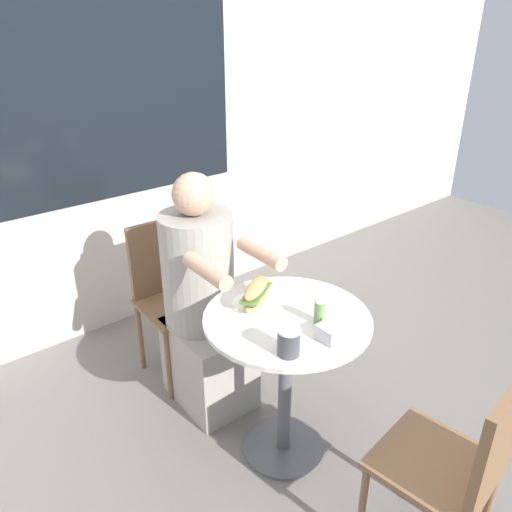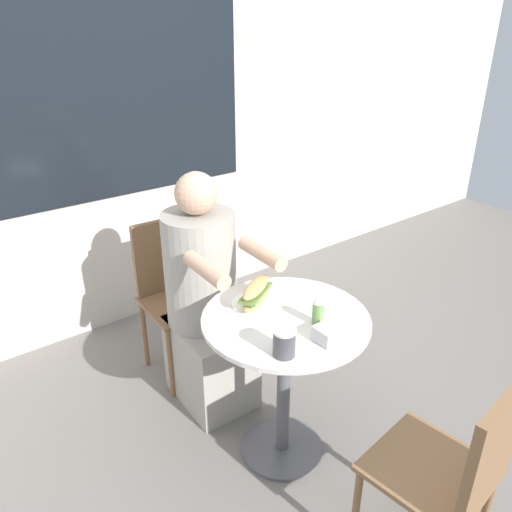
% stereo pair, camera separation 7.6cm
% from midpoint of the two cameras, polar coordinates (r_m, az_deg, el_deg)
% --- Properties ---
extents(ground_plane, '(8.00, 8.00, 0.00)m').
position_cam_midpoint_polar(ground_plane, '(2.53, 3.89, -21.11)').
color(ground_plane, slate).
extents(storefront_wall, '(8.00, 0.09, 2.80)m').
position_cam_midpoint_polar(storefront_wall, '(3.10, -15.37, 16.62)').
color(storefront_wall, beige).
rests_on(storefront_wall, ground_plane).
extents(cafe_table, '(0.70, 0.70, 0.73)m').
position_cam_midpoint_polar(cafe_table, '(2.17, 4.31, -11.36)').
color(cafe_table, beige).
rests_on(cafe_table, ground_plane).
extents(diner_chair, '(0.40, 0.40, 0.87)m').
position_cam_midpoint_polar(diner_chair, '(2.77, -8.71, -3.13)').
color(diner_chair, brown).
rests_on(diner_chair, ground_plane).
extents(seated_diner, '(0.37, 0.64, 1.22)m').
position_cam_midpoint_polar(seated_diner, '(2.50, -4.89, -6.03)').
color(seated_diner, gray).
rests_on(seated_diner, ground_plane).
extents(empty_chair_across, '(0.42, 0.42, 0.87)m').
position_cam_midpoint_polar(empty_chair_across, '(1.89, 23.33, -21.32)').
color(empty_chair_across, brown).
rests_on(empty_chair_across, ground_plane).
extents(sandwich_on_plate, '(0.23, 0.21, 0.11)m').
position_cam_midpoint_polar(sandwich_on_plate, '(2.11, 1.00, -4.47)').
color(sandwich_on_plate, white).
rests_on(sandwich_on_plate, cafe_table).
extents(drink_cup, '(0.09, 0.09, 0.11)m').
position_cam_midpoint_polar(drink_cup, '(1.82, 4.45, -9.80)').
color(drink_cup, '#424247').
rests_on(drink_cup, cafe_table).
extents(napkin_box, '(0.09, 0.09, 0.06)m').
position_cam_midpoint_polar(napkin_box, '(1.92, 9.34, -8.80)').
color(napkin_box, silver).
rests_on(napkin_box, cafe_table).
extents(condiment_bottle, '(0.05, 0.05, 0.13)m').
position_cam_midpoint_polar(condiment_bottle, '(2.00, 8.18, -6.26)').
color(condiment_bottle, '#66934C').
rests_on(condiment_bottle, cafe_table).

